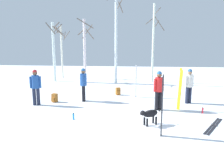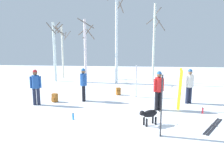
{
  "view_description": "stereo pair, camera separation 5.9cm",
  "coord_description": "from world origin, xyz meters",
  "px_view_note": "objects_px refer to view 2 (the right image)",
  "views": [
    {
      "loc": [
        0.82,
        -6.26,
        2.46
      ],
      "look_at": [
        -0.46,
        2.7,
        1.0
      ],
      "focal_mm": 30.46,
      "sensor_mm": 36.0,
      "label": 1
    },
    {
      "loc": [
        0.88,
        -6.25,
        2.46
      ],
      "look_at": [
        -0.46,
        2.7,
        1.0
      ],
      "focal_mm": 30.46,
      "sensor_mm": 36.0,
      "label": 2
    }
  ],
  "objects_px": {
    "person_2": "(189,84)",
    "backpack_0": "(55,98)",
    "ski_pair_planted_0": "(136,81)",
    "ski_pair_lying_0": "(213,126)",
    "person_3": "(159,88)",
    "birch_tree_4": "(154,42)",
    "birch_tree_0": "(62,50)",
    "birch_tree_3": "(117,36)",
    "person_0": "(83,82)",
    "ski_pair_planted_2": "(180,89)",
    "water_bottle_1": "(203,111)",
    "birch_tree_2": "(85,49)",
    "dog": "(149,114)",
    "water_bottle_0": "(73,116)",
    "birch_tree_1": "(55,50)",
    "person_1": "(36,85)",
    "ski_pair_planted_1": "(161,106)",
    "ski_poles_0": "(188,85)",
    "backpack_1": "(118,91)"
  },
  "relations": [
    {
      "from": "ski_pair_lying_0",
      "to": "birch_tree_4",
      "type": "bearing_deg",
      "value": 98.17
    },
    {
      "from": "ski_pair_planted_1",
      "to": "birch_tree_0",
      "type": "xyz_separation_m",
      "value": [
        -8.4,
        12.77,
        1.9
      ]
    },
    {
      "from": "backpack_1",
      "to": "water_bottle_1",
      "type": "distance_m",
      "value": 4.93
    },
    {
      "from": "ski_pair_planted_2",
      "to": "person_1",
      "type": "bearing_deg",
      "value": -178.72
    },
    {
      "from": "dog",
      "to": "birch_tree_1",
      "type": "xyz_separation_m",
      "value": [
        -7.8,
        9.55,
        2.41
      ]
    },
    {
      "from": "birch_tree_0",
      "to": "birch_tree_3",
      "type": "height_order",
      "value": "birch_tree_3"
    },
    {
      "from": "ski_pair_lying_0",
      "to": "birch_tree_2",
      "type": "distance_m",
      "value": 11.69
    },
    {
      "from": "birch_tree_0",
      "to": "birch_tree_4",
      "type": "bearing_deg",
      "value": -10.87
    },
    {
      "from": "ski_poles_0",
      "to": "birch_tree_1",
      "type": "height_order",
      "value": "birch_tree_1"
    },
    {
      "from": "person_0",
      "to": "ski_pair_lying_0",
      "type": "xyz_separation_m",
      "value": [
        5.4,
        -2.72,
        -0.97
      ]
    },
    {
      "from": "ski_pair_planted_1",
      "to": "birch_tree_1",
      "type": "xyz_separation_m",
      "value": [
        -8.1,
        10.4,
        1.87
      ]
    },
    {
      "from": "ski_pair_lying_0",
      "to": "birch_tree_3",
      "type": "height_order",
      "value": "birch_tree_3"
    },
    {
      "from": "birch_tree_0",
      "to": "birch_tree_2",
      "type": "xyz_separation_m",
      "value": [
        3.2,
        -2.81,
        -0.04
      ]
    },
    {
      "from": "backpack_0",
      "to": "ski_pair_planted_0",
      "type": "bearing_deg",
      "value": 23.07
    },
    {
      "from": "dog",
      "to": "birch_tree_0",
      "type": "xyz_separation_m",
      "value": [
        -8.09,
        11.92,
        2.44
      ]
    },
    {
      "from": "ski_pair_lying_0",
      "to": "water_bottle_1",
      "type": "xyz_separation_m",
      "value": [
        0.07,
        1.42,
        0.11
      ]
    },
    {
      "from": "person_1",
      "to": "birch_tree_3",
      "type": "relative_size",
      "value": 0.23
    },
    {
      "from": "person_2",
      "to": "backpack_0",
      "type": "xyz_separation_m",
      "value": [
        -6.7,
        -0.74,
        -0.77
      ]
    },
    {
      "from": "backpack_0",
      "to": "birch_tree_3",
      "type": "relative_size",
      "value": 0.06
    },
    {
      "from": "water_bottle_1",
      "to": "birch_tree_2",
      "type": "height_order",
      "value": "birch_tree_2"
    },
    {
      "from": "ski_pair_planted_0",
      "to": "ski_pair_lying_0",
      "type": "height_order",
      "value": "ski_pair_planted_0"
    },
    {
      "from": "person_3",
      "to": "birch_tree_4",
      "type": "bearing_deg",
      "value": 88.11
    },
    {
      "from": "ski_pair_planted_2",
      "to": "water_bottle_1",
      "type": "height_order",
      "value": "ski_pair_planted_2"
    },
    {
      "from": "birch_tree_1",
      "to": "person_3",
      "type": "bearing_deg",
      "value": -42.78
    },
    {
      "from": "ski_pair_planted_0",
      "to": "backpack_1",
      "type": "height_order",
      "value": "ski_pair_planted_0"
    },
    {
      "from": "person_0",
      "to": "water_bottle_1",
      "type": "height_order",
      "value": "person_0"
    },
    {
      "from": "ski_poles_0",
      "to": "birch_tree_0",
      "type": "distance_m",
      "value": 13.05
    },
    {
      "from": "person_1",
      "to": "birch_tree_0",
      "type": "xyz_separation_m",
      "value": [
        -2.84,
        10.04,
        1.85
      ]
    },
    {
      "from": "ski_pair_planted_1",
      "to": "ski_pair_planted_2",
      "type": "distance_m",
      "value": 3.08
    },
    {
      "from": "person_1",
      "to": "person_2",
      "type": "height_order",
      "value": "same"
    },
    {
      "from": "person_0",
      "to": "person_3",
      "type": "xyz_separation_m",
      "value": [
        3.69,
        -1.04,
        0.0
      ]
    },
    {
      "from": "person_3",
      "to": "backpack_1",
      "type": "distance_m",
      "value": 3.57
    },
    {
      "from": "person_3",
      "to": "birch_tree_2",
      "type": "height_order",
      "value": "birch_tree_2"
    },
    {
      "from": "ski_pair_planted_1",
      "to": "birch_tree_4",
      "type": "bearing_deg",
      "value": 87.71
    },
    {
      "from": "person_0",
      "to": "person_3",
      "type": "relative_size",
      "value": 1.0
    },
    {
      "from": "birch_tree_1",
      "to": "birch_tree_4",
      "type": "relative_size",
      "value": 0.8
    },
    {
      "from": "ski_pair_planted_0",
      "to": "birch_tree_4",
      "type": "distance_m",
      "value": 6.58
    },
    {
      "from": "dog",
      "to": "water_bottle_0",
      "type": "bearing_deg",
      "value": 177.01
    },
    {
      "from": "water_bottle_0",
      "to": "birch_tree_2",
      "type": "height_order",
      "value": "birch_tree_2"
    },
    {
      "from": "person_3",
      "to": "ski_pair_lying_0",
      "type": "distance_m",
      "value": 2.59
    },
    {
      "from": "ski_pair_lying_0",
      "to": "birch_tree_0",
      "type": "distance_m",
      "value": 15.83
    },
    {
      "from": "person_2",
      "to": "backpack_0",
      "type": "height_order",
      "value": "person_2"
    },
    {
      "from": "person_1",
      "to": "person_2",
      "type": "xyz_separation_m",
      "value": [
        7.32,
        1.39,
        0.0
      ]
    },
    {
      "from": "dog",
      "to": "birch_tree_1",
      "type": "height_order",
      "value": "birch_tree_1"
    },
    {
      "from": "dog",
      "to": "birch_tree_0",
      "type": "relative_size",
      "value": 0.14
    },
    {
      "from": "ski_pair_planted_1",
      "to": "birch_tree_3",
      "type": "xyz_separation_m",
      "value": [
        -2.6,
        10.06,
        2.89
      ]
    },
    {
      "from": "ski_pair_lying_0",
      "to": "birch_tree_1",
      "type": "relative_size",
      "value": 0.33
    },
    {
      "from": "person_3",
      "to": "birch_tree_3",
      "type": "relative_size",
      "value": 0.23
    },
    {
      "from": "dog",
      "to": "water_bottle_1",
      "type": "relative_size",
      "value": 2.88
    },
    {
      "from": "ski_pair_planted_1",
      "to": "person_0",
      "type": "bearing_deg",
      "value": 132.89
    }
  ]
}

